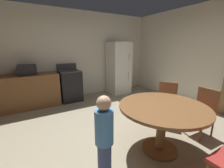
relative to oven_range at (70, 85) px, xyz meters
name	(u,v)px	position (x,y,z in m)	size (l,w,h in m)	color
ground_plane	(126,140)	(0.28, -2.54, -0.47)	(14.00, 14.00, 0.00)	gray
wall_back	(74,55)	(0.28, 0.40, 0.88)	(5.72, 0.12, 2.70)	silver
wall_right	(210,57)	(3.04, -2.32, 0.88)	(0.12, 5.44, 2.70)	silver
kitchen_counter	(20,92)	(-1.32, 0.00, -0.02)	(1.93, 0.60, 0.90)	brown
oven_range	(70,85)	(0.00, 0.00, 0.00)	(0.60, 0.60, 1.10)	black
refrigerator	(119,68)	(1.71, -0.05, 0.41)	(0.68, 0.68, 1.76)	white
microwave	(27,70)	(-1.08, 0.00, 0.56)	(0.44, 0.32, 0.26)	black
dining_table	(162,115)	(0.60, -3.01, 0.14)	(1.32, 1.32, 0.76)	brown
chair_northeast	(167,100)	(1.42, -2.42, 0.03)	(0.56, 0.56, 0.87)	brown
chair_east	(202,109)	(1.61, -3.06, 0.03)	(0.42, 0.42, 0.87)	brown
person_child	(104,137)	(-0.41, -3.04, 0.11)	(0.23, 0.23, 1.09)	#3D4C84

